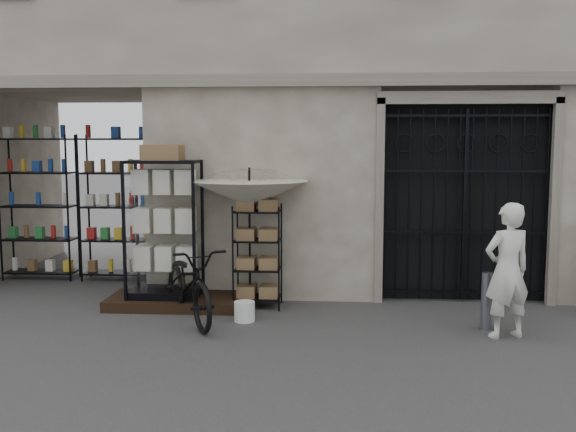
# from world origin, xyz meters

# --- Properties ---
(ground) EXTENTS (80.00, 80.00, 0.00)m
(ground) POSITION_xyz_m (0.00, 0.00, 0.00)
(ground) COLOR black
(ground) RESTS_ON ground
(main_building) EXTENTS (14.00, 4.00, 9.00)m
(main_building) POSITION_xyz_m (0.00, 4.00, 4.50)
(main_building) COLOR #B2AA97
(main_building) RESTS_ON ground
(shop_recess) EXTENTS (3.00, 1.70, 3.00)m
(shop_recess) POSITION_xyz_m (-4.50, 2.80, 1.50)
(shop_recess) COLOR black
(shop_recess) RESTS_ON ground
(shop_shelving) EXTENTS (2.70, 0.50, 2.50)m
(shop_shelving) POSITION_xyz_m (-4.55, 3.30, 1.25)
(shop_shelving) COLOR black
(shop_shelving) RESTS_ON ground
(iron_gate) EXTENTS (2.50, 0.21, 3.00)m
(iron_gate) POSITION_xyz_m (1.75, 2.28, 1.50)
(iron_gate) COLOR black
(iron_gate) RESTS_ON ground
(step_platform) EXTENTS (2.00, 0.90, 0.15)m
(step_platform) POSITION_xyz_m (-2.40, 1.55, 0.07)
(step_platform) COLOR black
(step_platform) RESTS_ON ground
(display_cabinet) EXTENTS (1.01, 0.65, 2.13)m
(display_cabinet) POSITION_xyz_m (-2.58, 1.53, 1.03)
(display_cabinet) COLOR black
(display_cabinet) RESTS_ON step_platform
(wire_rack) EXTENTS (0.73, 0.59, 1.48)m
(wire_rack) POSITION_xyz_m (-1.25, 1.62, 0.72)
(wire_rack) COLOR black
(wire_rack) RESTS_ON ground
(market_umbrella) EXTENTS (1.63, 1.65, 2.41)m
(market_umbrella) POSITION_xyz_m (-1.37, 1.66, 1.74)
(market_umbrella) COLOR black
(market_umbrella) RESTS_ON ground
(white_bucket) EXTENTS (0.36, 0.36, 0.26)m
(white_bucket) POSITION_xyz_m (-1.34, 0.85, 0.13)
(white_bucket) COLOR white
(white_bucket) RESTS_ON ground
(bicycle) EXTENTS (1.08, 1.22, 1.94)m
(bicycle) POSITION_xyz_m (-2.08, 0.83, 0.00)
(bicycle) COLOR black
(bicycle) RESTS_ON ground
(steel_bollard) EXTENTS (0.15, 0.15, 0.73)m
(steel_bollard) POSITION_xyz_m (1.76, 0.68, 0.37)
(steel_bollard) COLOR slate
(steel_bollard) RESTS_ON ground
(shopkeeper) EXTENTS (1.11, 1.76, 0.40)m
(shopkeeper) POSITION_xyz_m (1.92, 0.37, 0.00)
(shopkeeper) COLOR silver
(shopkeeper) RESTS_ON ground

